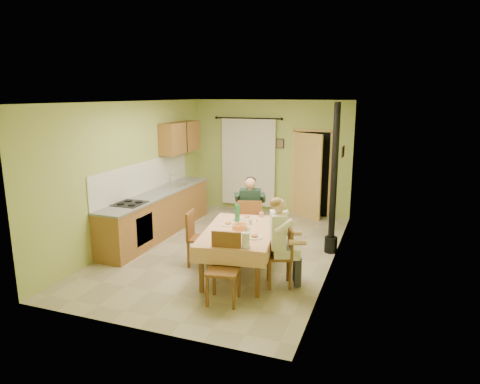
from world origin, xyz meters
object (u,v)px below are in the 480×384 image
at_px(man_right, 280,232).
at_px(stove_flue, 333,200).
at_px(chair_far, 250,235).
at_px(dining_table, 240,252).
at_px(chair_left, 200,249).
at_px(chair_right, 280,268).
at_px(chair_near, 224,283).
at_px(man_far, 250,205).

height_order(man_right, stove_flue, stove_flue).
relative_size(chair_far, stove_flue, 0.36).
bearing_deg(dining_table, chair_left, 162.88).
distance_m(chair_right, man_right, 0.59).
height_order(chair_near, man_right, man_right).
height_order(chair_near, chair_right, chair_near).
bearing_deg(chair_left, chair_far, 140.85).
bearing_deg(man_far, chair_near, -96.96).
bearing_deg(chair_right, dining_table, 52.79).
relative_size(dining_table, stove_flue, 0.73).
relative_size(chair_left, stove_flue, 0.34).
xyz_separation_m(chair_far, chair_left, (-0.58, -1.01, -0.00)).
bearing_deg(man_right, chair_near, 121.51).
distance_m(chair_near, chair_left, 1.45).
height_order(chair_left, stove_flue, stove_flue).
bearing_deg(stove_flue, chair_far, -165.23).
height_order(chair_near, chair_left, chair_near).
distance_m(man_far, stove_flue, 1.54).
distance_m(chair_right, chair_left, 1.57).
xyz_separation_m(man_far, man_right, (0.94, -1.36, 0.00)).
bearing_deg(chair_right, chair_left, 56.87).
relative_size(chair_far, chair_right, 1.09).
height_order(chair_right, man_far, man_far).
xyz_separation_m(dining_table, chair_near, (0.13, -1.02, -0.09)).
distance_m(chair_far, chair_near, 2.17).
height_order(chair_near, stove_flue, stove_flue).
bearing_deg(man_far, chair_right, -70.65).
bearing_deg(chair_near, chair_far, -90.05).
relative_size(chair_right, stove_flue, 0.33).
height_order(dining_table, chair_near, chair_near).
height_order(chair_left, man_right, man_right).
xyz_separation_m(chair_far, man_right, (0.94, -1.35, 0.59)).
bearing_deg(chair_near, stove_flue, -123.32).
height_order(man_far, stove_flue, stove_flue).
height_order(chair_far, man_right, man_right).
distance_m(chair_far, chair_left, 1.17).
xyz_separation_m(chair_near, chair_right, (0.62, 0.80, -0.00)).
xyz_separation_m(chair_far, man_far, (-0.00, 0.01, 0.59)).
height_order(chair_right, stove_flue, stove_flue).
bearing_deg(chair_far, dining_table, -95.70).
xyz_separation_m(chair_near, chair_left, (-0.91, 1.13, -0.00)).
bearing_deg(chair_right, stove_flue, -38.14).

